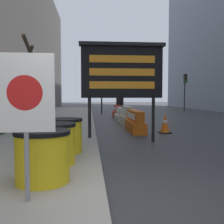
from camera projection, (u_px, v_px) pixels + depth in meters
ground_plane at (108, 211)px, 3.27m from camera, size 120.00×120.00×0.00m
bare_tree at (17, 84)px, 10.85m from camera, size 1.84×1.94×3.66m
barrel_drum_foreground at (43, 156)px, 3.91m from camera, size 0.83×0.83×0.78m
barrel_drum_middle at (54, 144)px, 4.95m from camera, size 0.83×0.83×0.78m
barrel_drum_back at (64, 135)px, 5.99m from camera, size 0.83×0.83×0.78m
warning_sign at (25, 101)px, 3.12m from camera, size 0.70×0.08×1.80m
message_board at (122, 71)px, 8.08m from camera, size 2.63×0.36×3.06m
jersey_barrier_orange_far at (135, 122)px, 10.52m from camera, size 0.53×2.08×0.86m
jersey_barrier_cream at (127, 117)px, 12.90m from camera, size 0.52×1.87×0.94m
jersey_barrier_white at (121, 115)px, 15.13m from camera, size 0.65×1.87×0.78m
jersey_barrier_red_striped at (117, 112)px, 17.41m from camera, size 0.51×1.64×0.84m
traffic_cone_near at (165, 123)px, 10.16m from camera, size 0.44×0.44×0.79m
traffic_light_near_curb at (102, 74)px, 21.37m from camera, size 0.28×0.45×4.53m
traffic_light_far_side at (185, 84)px, 24.85m from camera, size 0.28×0.45×3.52m
pedestrian_worker at (120, 103)px, 17.62m from camera, size 0.48×0.50×1.66m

